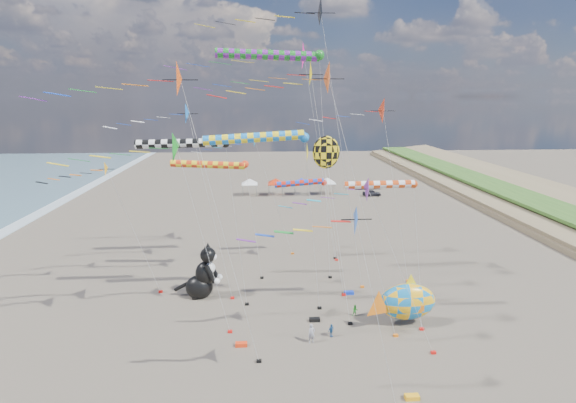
# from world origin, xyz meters

# --- Properties ---
(ground) EXTENTS (260.00, 260.00, 0.00)m
(ground) POSITION_xyz_m (0.00, 0.00, 0.00)
(ground) COLOR #50463A
(ground) RESTS_ON ground
(delta_kite_0) EXTENTS (17.41, 3.10, 24.22)m
(delta_kite_0) POSITION_xyz_m (-0.34, 24.03, 22.43)
(delta_kite_0) COLOR #FC1497
(delta_kite_0) RESTS_ON ground
(delta_kite_1) EXTENTS (14.36, 2.78, 26.94)m
(delta_kite_1) POSITION_xyz_m (0.71, 16.36, 25.30)
(delta_kite_1) COLOR black
(delta_kite_1) RESTS_ON ground
(delta_kite_2) EXTENTS (11.91, 2.27, 21.55)m
(delta_kite_2) POSITION_xyz_m (-0.34, 14.66, 20.09)
(delta_kite_2) COLOR yellow
(delta_kite_2) RESTS_ON ground
(delta_kite_3) EXTENTS (10.18, 1.96, 13.50)m
(delta_kite_3) POSITION_xyz_m (3.26, 4.37, 12.20)
(delta_kite_3) COLOR #6E1B91
(delta_kite_3) RESTS_ON ground
(delta_kite_4) EXTENTS (11.30, 2.53, 16.25)m
(delta_kite_4) POSITION_xyz_m (-10.10, 8.46, 14.72)
(delta_kite_4) COLOR #169723
(delta_kite_4) RESTS_ON ground
(delta_kite_5) EXTENTS (13.99, 2.47, 20.91)m
(delta_kite_5) POSITION_xyz_m (-10.13, 4.15, 19.38)
(delta_kite_5) COLOR #EF5115
(delta_kite_5) RESTS_ON ground
(delta_kite_6) EXTENTS (8.36, 1.52, 13.08)m
(delta_kite_6) POSITION_xyz_m (-17.79, 16.56, 11.87)
(delta_kite_6) COLOR yellow
(delta_kite_6) RESTS_ON ground
(delta_kite_7) EXTENTS (8.79, 1.92, 12.96)m
(delta_kite_7) POSITION_xyz_m (0.41, -1.42, 11.66)
(delta_kite_7) COLOR blue
(delta_kite_7) RESTS_ON ground
(delta_kite_8) EXTENTS (10.80, 2.79, 18.70)m
(delta_kite_8) POSITION_xyz_m (7.67, 17.51, 17.09)
(delta_kite_8) COLOR red
(delta_kite_8) RESTS_ON ground
(delta_kite_9) EXTENTS (12.26, 2.43, 21.03)m
(delta_kite_9) POSITION_xyz_m (1.13, 6.94, 19.54)
(delta_kite_9) COLOR #FF5C16
(delta_kite_9) RESTS_ON ground
(delta_kite_10) EXTENTS (9.64, 2.01, 18.18)m
(delta_kite_10) POSITION_xyz_m (-10.69, 14.67, 16.84)
(delta_kite_10) COLOR blue
(delta_kite_10) RESTS_ON ground
(delta_kite_11) EXTENTS (10.27, 1.73, 14.52)m
(delta_kite_11) POSITION_xyz_m (-5.20, 26.56, 13.24)
(delta_kite_11) COLOR #0981C5
(delta_kite_11) RESTS_ON ground
(windsock_0) EXTENTS (11.32, 0.95, 22.80)m
(windsock_0) POSITION_xyz_m (-2.83, 19.00, 22.26)
(windsock_0) COLOR #167C20
(windsock_0) RESTS_ON ground
(windsock_1) EXTENTS (7.22, 0.70, 9.47)m
(windsock_1) POSITION_xyz_m (0.59, 24.65, 9.06)
(windsock_1) COLOR red
(windsock_1) RESTS_ON ground
(windsock_2) EXTENTS (8.92, 0.75, 12.46)m
(windsock_2) POSITION_xyz_m (-8.87, 19.32, 12.02)
(windsock_2) COLOR red
(windsock_2) RESTS_ON ground
(windsock_3) EXTENTS (7.37, 0.68, 11.93)m
(windsock_3) POSITION_xyz_m (5.79, 10.59, 11.51)
(windsock_3) COLOR #CA3D0E
(windsock_3) RESTS_ON ground
(windsock_4) EXTENTS (9.91, 0.84, 15.73)m
(windsock_4) POSITION_xyz_m (-4.26, 12.08, 15.25)
(windsock_4) COLOR blue
(windsock_4) RESTS_ON ground
(windsock_5) EXTENTS (9.08, 0.79, 15.16)m
(windsock_5) POSITION_xyz_m (-10.37, 13.30, 14.70)
(windsock_5) COLOR black
(windsock_5) RESTS_ON ground
(angelfish_kite) EXTENTS (3.74, 3.02, 15.51)m
(angelfish_kite) POSITION_xyz_m (0.89, 11.09, 14.08)
(angelfish_kite) COLOR yellow
(angelfish_kite) RESTS_ON ground
(cat_inflatable) EXTENTS (4.17, 2.56, 5.28)m
(cat_inflatable) POSITION_xyz_m (-9.82, 15.41, 2.64)
(cat_inflatable) COLOR black
(cat_inflatable) RESTS_ON ground
(fish_inflatable) EXTENTS (6.36, 3.05, 4.49)m
(fish_inflatable) POSITION_xyz_m (7.67, 8.79, 2.09)
(fish_inflatable) COLOR #1379BF
(fish_inflatable) RESTS_ON ground
(person_adult) EXTENTS (0.65, 0.53, 1.55)m
(person_adult) POSITION_xyz_m (-0.47, 6.51, 0.77)
(person_adult) COLOR #9595A0
(person_adult) RESTS_ON ground
(child_green) EXTENTS (0.50, 0.40, 1.01)m
(child_green) POSITION_xyz_m (3.82, 10.57, 0.50)
(child_green) COLOR #218525
(child_green) RESTS_ON ground
(child_blue) EXTENTS (0.66, 0.59, 1.07)m
(child_blue) POSITION_xyz_m (1.19, 7.30, 0.54)
(child_blue) COLOR #1F508D
(child_blue) RESTS_ON ground
(kite_bag_0) EXTENTS (0.90, 0.44, 0.30)m
(kite_bag_0) POSITION_xyz_m (0.20, 9.86, 0.15)
(kite_bag_0) COLOR black
(kite_bag_0) RESTS_ON ground
(kite_bag_1) EXTENTS (0.90, 0.44, 0.30)m
(kite_bag_1) POSITION_xyz_m (-5.87, 6.37, 0.15)
(kite_bag_1) COLOR red
(kite_bag_1) RESTS_ON ground
(kite_bag_2) EXTENTS (0.90, 0.44, 0.30)m
(kite_bag_2) POSITION_xyz_m (4.18, 14.95, 0.15)
(kite_bag_2) COLOR blue
(kite_bag_2) RESTS_ON ground
(kite_bag_3) EXTENTS (0.90, 0.44, 0.30)m
(kite_bag_3) POSITION_xyz_m (5.04, -0.54, 0.15)
(kite_bag_3) COLOR #FEAF15
(kite_bag_3) RESTS_ON ground
(tent_row) EXTENTS (19.20, 4.20, 3.80)m
(tent_row) POSITION_xyz_m (1.50, 60.00, 3.15)
(tent_row) COLOR white
(tent_row) RESTS_ON ground
(parked_car) EXTENTS (3.51, 1.49, 1.18)m
(parked_car) POSITION_xyz_m (17.31, 58.00, 0.59)
(parked_car) COLOR #26262D
(parked_car) RESTS_ON ground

